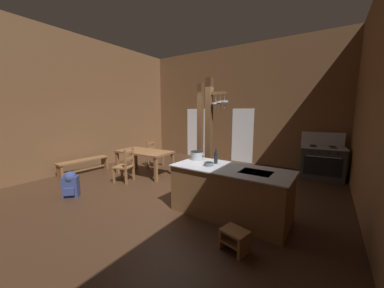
{
  "coord_description": "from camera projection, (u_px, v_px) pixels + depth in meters",
  "views": [
    {
      "loc": [
        3.13,
        -3.8,
        1.94
      ],
      "look_at": [
        -0.03,
        1.07,
        1.04
      ],
      "focal_mm": 19.73,
      "sensor_mm": 36.0,
      "label": 1
    }
  ],
  "objects": [
    {
      "name": "ladderback_chair_by_post",
      "position": [
        154.0,
        154.0,
        7.48
      ],
      "size": [
        0.51,
        0.51,
        0.95
      ],
      "color": "brown",
      "rests_on": "ground_plane"
    },
    {
      "name": "bottle_tall_on_counter",
      "position": [
        216.0,
        158.0,
        4.17
      ],
      "size": [
        0.08,
        0.08,
        0.3
      ],
      "color": "#1E2328",
      "rests_on": "kitchen_island"
    },
    {
      "name": "glazed_door_back_left",
      "position": [
        197.0,
        133.0,
        9.2
      ],
      "size": [
        1.0,
        0.01,
        2.05
      ],
      "primitive_type": "cube",
      "color": "white",
      "rests_on": "ground_plane"
    },
    {
      "name": "ladderback_chair_near_window",
      "position": [
        125.0,
        166.0,
        5.82
      ],
      "size": [
        0.55,
        0.55,
        0.95
      ],
      "color": "brown",
      "rests_on": "ground_plane"
    },
    {
      "name": "stove_range",
      "position": [
        321.0,
        162.0,
        6.19
      ],
      "size": [
        1.21,
        0.92,
        1.32
      ],
      "color": "#2F2F2F",
      "rests_on": "ground_plane"
    },
    {
      "name": "bench_along_left_wall",
      "position": [
        84.0,
        164.0,
        6.67
      ],
      "size": [
        0.43,
        1.56,
        0.44
      ],
      "color": "brown",
      "rests_on": "ground_plane"
    },
    {
      "name": "wall_left",
      "position": [
        77.0,
        104.0,
        6.84
      ],
      "size": [
        0.14,
        8.81,
        4.36
      ],
      "primitive_type": "cube",
      "color": "brown",
      "rests_on": "ground_plane"
    },
    {
      "name": "ground_plane",
      "position": [
        169.0,
        194.0,
        5.14
      ],
      "size": [
        8.24,
        8.81,
        0.1
      ],
      "primitive_type": "cube",
      "color": "#382316"
    },
    {
      "name": "glazed_panel_back_right",
      "position": [
        242.0,
        136.0,
        8.09
      ],
      "size": [
        0.84,
        0.01,
        2.05
      ],
      "primitive_type": "cube",
      "color": "white",
      "rests_on": "ground_plane"
    },
    {
      "name": "support_post_with_pot_rack",
      "position": [
        210.0,
        133.0,
        5.02
      ],
      "size": [
        0.54,
        0.18,
        2.71
      ],
      "color": "brown",
      "rests_on": "ground_plane"
    },
    {
      "name": "dining_table",
      "position": [
        144.0,
        154.0,
        6.51
      ],
      "size": [
        1.73,
        0.96,
        0.74
      ],
      "color": "brown",
      "rests_on": "ground_plane"
    },
    {
      "name": "backpack",
      "position": [
        71.0,
        184.0,
        4.8
      ],
      "size": [
        0.38,
        0.39,
        0.6
      ],
      "color": "navy",
      "rests_on": "ground_plane"
    },
    {
      "name": "support_post_center",
      "position": [
        200.0,
        132.0,
        6.06
      ],
      "size": [
        0.14,
        0.14,
        2.71
      ],
      "color": "brown",
      "rests_on": "ground_plane"
    },
    {
      "name": "stockpot_on_counter",
      "position": [
        197.0,
        155.0,
        4.51
      ],
      "size": [
        0.33,
        0.26,
        0.18
      ],
      "color": "#A8AAB2",
      "rests_on": "kitchen_island"
    },
    {
      "name": "step_stool",
      "position": [
        235.0,
        238.0,
        2.96
      ],
      "size": [
        0.42,
        0.36,
        0.3
      ],
      "color": "brown",
      "rests_on": "ground_plane"
    },
    {
      "name": "mixing_bowl_on_counter",
      "position": [
        209.0,
        164.0,
        4.01
      ],
      "size": [
        0.19,
        0.19,
        0.07
      ],
      "color": "slate",
      "rests_on": "kitchen_island"
    },
    {
      "name": "wall_back",
      "position": [
        235.0,
        105.0,
        8.18
      ],
      "size": [
        8.24,
        0.14,
        4.36
      ],
      "primitive_type": "cube",
      "color": "brown",
      "rests_on": "ground_plane"
    },
    {
      "name": "kitchen_island",
      "position": [
        230.0,
        192.0,
        3.93
      ],
      "size": [
        2.19,
        1.03,
        0.92
      ],
      "color": "brown",
      "rests_on": "ground_plane"
    }
  ]
}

